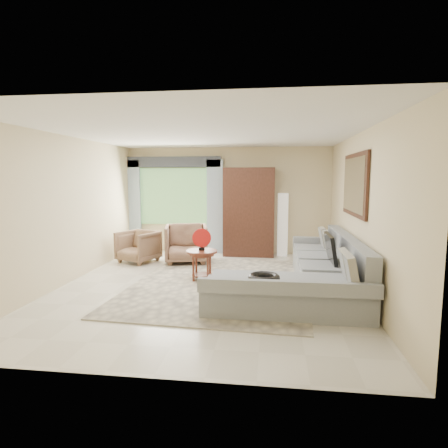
# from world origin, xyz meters

# --- Properties ---
(ground) EXTENTS (6.00, 6.00, 0.00)m
(ground) POSITION_xyz_m (0.00, 0.00, 0.00)
(ground) COLOR silver
(ground) RESTS_ON ground
(area_rug) EXTENTS (3.22, 4.16, 0.02)m
(area_rug) POSITION_xyz_m (0.22, 0.18, 0.01)
(area_rug) COLOR beige
(area_rug) RESTS_ON ground
(sectional_sofa) EXTENTS (2.30, 3.46, 0.90)m
(sectional_sofa) POSITION_xyz_m (1.78, -0.18, 0.28)
(sectional_sofa) COLOR gray
(sectional_sofa) RESTS_ON ground
(tv_screen) EXTENTS (0.14, 0.74, 0.48)m
(tv_screen) POSITION_xyz_m (2.05, -0.05, 0.72)
(tv_screen) COLOR black
(tv_screen) RESTS_ON sectional_sofa
(garden_hose) EXTENTS (0.43, 0.43, 0.09)m
(garden_hose) POSITION_xyz_m (1.00, -1.29, 0.55)
(garden_hose) COLOR black
(garden_hose) RESTS_ON sectional_sofa
(coffee_table) EXTENTS (0.56, 0.56, 0.56)m
(coffee_table) POSITION_xyz_m (-0.16, 0.36, 0.29)
(coffee_table) COLOR #542616
(coffee_table) RESTS_ON ground
(red_disc) EXTENTS (0.34, 0.08, 0.34)m
(red_disc) POSITION_xyz_m (-0.16, 0.36, 0.79)
(red_disc) COLOR red
(red_disc) RESTS_ON coffee_table
(armchair_left) EXTENTS (0.99, 1.00, 0.70)m
(armchair_left) POSITION_xyz_m (-1.84, 1.68, 0.35)
(armchair_left) COLOR brown
(armchair_left) RESTS_ON ground
(armchair_right) EXTENTS (1.08, 1.10, 0.84)m
(armchair_right) POSITION_xyz_m (-0.77, 1.76, 0.42)
(armchair_right) COLOR #856449
(armchair_right) RESTS_ON ground
(potted_plant) EXTENTS (0.52, 0.45, 0.57)m
(potted_plant) POSITION_xyz_m (-1.98, 2.50, 0.28)
(potted_plant) COLOR #999999
(potted_plant) RESTS_ON ground
(armoire) EXTENTS (1.20, 0.55, 2.10)m
(armoire) POSITION_xyz_m (0.55, 2.72, 1.05)
(armoire) COLOR #321A10
(armoire) RESTS_ON ground
(floor_lamp) EXTENTS (0.24, 0.24, 1.50)m
(floor_lamp) POSITION_xyz_m (1.35, 2.78, 0.75)
(floor_lamp) COLOR silver
(floor_lamp) RESTS_ON ground
(window) EXTENTS (1.80, 0.04, 1.40)m
(window) POSITION_xyz_m (-1.35, 2.97, 1.40)
(window) COLOR #669E59
(window) RESTS_ON wall_back
(curtain_left) EXTENTS (0.40, 0.08, 2.30)m
(curtain_left) POSITION_xyz_m (-2.40, 2.88, 1.15)
(curtain_left) COLOR #9EB7CC
(curtain_left) RESTS_ON ground
(curtain_right) EXTENTS (0.40, 0.08, 2.30)m
(curtain_right) POSITION_xyz_m (-0.30, 2.88, 1.15)
(curtain_right) COLOR #9EB7CC
(curtain_right) RESTS_ON ground
(valance) EXTENTS (2.40, 0.12, 0.26)m
(valance) POSITION_xyz_m (-1.35, 2.90, 2.25)
(valance) COLOR #1E232D
(valance) RESTS_ON wall_back
(wall_mirror) EXTENTS (0.05, 1.70, 1.05)m
(wall_mirror) POSITION_xyz_m (2.46, 0.35, 1.75)
(wall_mirror) COLOR black
(wall_mirror) RESTS_ON wall_right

